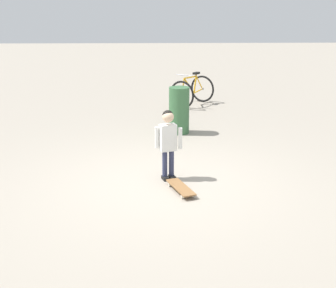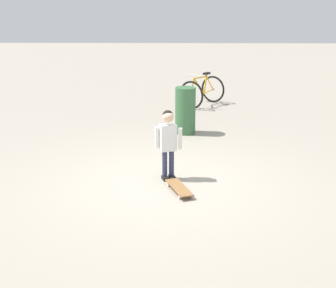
# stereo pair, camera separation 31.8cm
# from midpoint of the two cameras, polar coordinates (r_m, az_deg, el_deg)

# --- Properties ---
(ground_plane) EXTENTS (50.00, 50.00, 0.00)m
(ground_plane) POSITION_cam_midpoint_polar(r_m,az_deg,el_deg) (6.74, -1.73, -4.96)
(ground_plane) COLOR #9E9384
(child_person) EXTENTS (0.40, 0.23, 1.06)m
(child_person) POSITION_cam_midpoint_polar(r_m,az_deg,el_deg) (6.69, -1.36, 0.86)
(child_person) COLOR #2D3351
(child_person) RESTS_ON ground
(skateboard) EXTENTS (0.41, 0.69, 0.07)m
(skateboard) POSITION_cam_midpoint_polar(r_m,az_deg,el_deg) (6.43, 0.19, -5.51)
(skateboard) COLOR olive
(skateboard) RESTS_ON ground
(bicycle_far) EXTENTS (1.20, 1.28, 0.85)m
(bicycle_far) POSITION_cam_midpoint_polar(r_m,az_deg,el_deg) (11.85, 2.32, 6.69)
(bicycle_far) COLOR black
(bicycle_far) RESTS_ON ground
(trash_bin) EXTENTS (0.41, 0.41, 0.95)m
(trash_bin) POSITION_cam_midpoint_polar(r_m,az_deg,el_deg) (9.21, 0.41, 4.24)
(trash_bin) COLOR #38663D
(trash_bin) RESTS_ON ground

